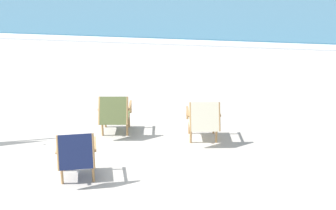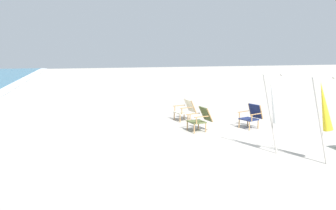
% 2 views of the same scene
% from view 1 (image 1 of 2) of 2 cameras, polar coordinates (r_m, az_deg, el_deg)
% --- Properties ---
extents(ground_plane, '(80.00, 80.00, 0.00)m').
position_cam_1_polar(ground_plane, '(8.16, -15.13, -6.72)').
color(ground_plane, '#B2AAA0').
extents(surf_band, '(80.00, 1.10, 0.06)m').
position_cam_1_polar(surf_band, '(17.34, -1.21, 7.81)').
color(surf_band, white).
rests_on(surf_band, ground).
extents(beach_chair_front_right, '(0.76, 0.82, 0.82)m').
position_cam_1_polar(beach_chair_front_right, '(7.25, -11.09, -6.00)').
color(beach_chair_front_right, '#19234C').
rests_on(beach_chair_front_right, ground).
extents(beach_chair_back_right, '(0.70, 0.82, 0.80)m').
position_cam_1_polar(beach_chair_back_right, '(8.52, 4.37, -1.81)').
color(beach_chair_back_right, beige).
rests_on(beach_chair_back_right, ground).
extents(beach_chair_front_left, '(0.69, 0.82, 0.79)m').
position_cam_1_polar(beach_chair_front_left, '(8.86, -6.53, -1.04)').
color(beach_chair_front_left, '#515B33').
rests_on(beach_chair_front_left, ground).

